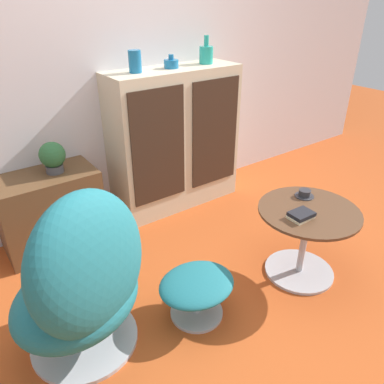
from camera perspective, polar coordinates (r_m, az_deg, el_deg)
ground_plane at (r=2.47m, az=7.08°, el=-15.61°), size 12.00×12.00×0.00m
wall_back at (r=3.04m, az=-11.60°, el=20.12°), size 6.40×0.06×2.60m
sideboard at (r=3.20m, az=-2.59°, el=7.92°), size 1.11×0.39×1.18m
tv_console at (r=2.93m, az=-20.75°, el=-2.68°), size 0.70×0.41×0.58m
egg_chair at (r=1.96m, az=-16.21°, el=-13.04°), size 0.90×0.88×0.96m
ottoman at (r=2.22m, az=0.73°, el=-14.36°), size 0.45×0.38×0.27m
coffee_table at (r=2.55m, az=16.84°, el=-6.27°), size 0.64×0.64×0.50m
vase_leftmost at (r=2.87m, az=-8.69°, el=19.06°), size 0.09×0.09×0.16m
vase_inner_left at (r=3.03m, az=-3.19°, el=18.98°), size 0.11×0.11×0.10m
vase_inner_right at (r=3.22m, az=2.17°, el=20.27°), size 0.11×0.11×0.22m
potted_plant at (r=2.77m, az=-20.48°, el=5.09°), size 0.18×0.18×0.22m
teacup at (r=2.59m, az=16.78°, el=-0.28°), size 0.13×0.13×0.05m
book_stack at (r=2.34m, az=16.28°, el=-3.41°), size 0.15×0.11×0.04m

